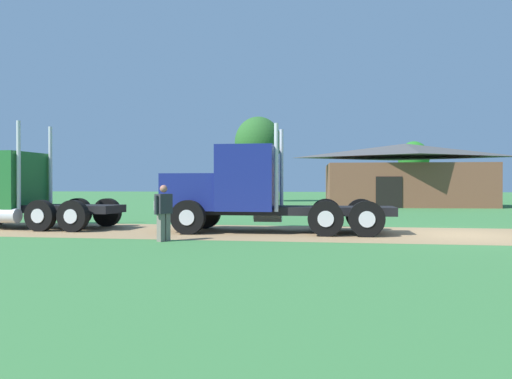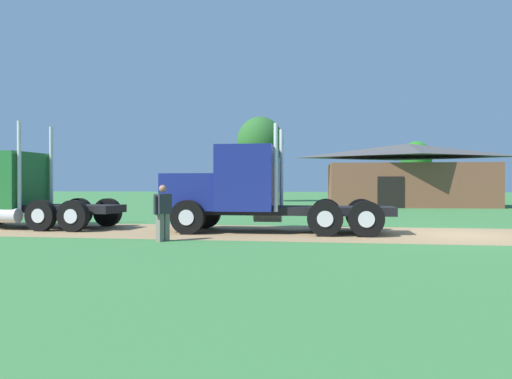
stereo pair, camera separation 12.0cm
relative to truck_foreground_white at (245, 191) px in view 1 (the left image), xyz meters
name	(u,v)px [view 1 (the left image)]	position (x,y,z in m)	size (l,w,h in m)	color
ground_plane	(462,235)	(7.07, -0.08, -1.39)	(200.00, 200.00, 0.00)	#3B783D
dirt_track	(462,235)	(7.07, -0.08, -1.39)	(120.00, 5.39, 0.01)	#9D7D54
truck_foreground_white	(245,191)	(0.00, 0.00, 0.00)	(7.88, 2.76, 3.59)	black
truck_far_left	(10,192)	(-9.09, 0.32, -0.05)	(7.08, 2.97, 3.89)	black
visitor_walking_mid	(164,211)	(-1.80, -3.19, -0.52)	(0.45, 0.58, 1.61)	#2D2D33
shed_building	(405,176)	(8.38, 22.10, 0.90)	(12.63, 7.52, 4.74)	brown
tree_left	(258,143)	(-4.23, 30.86, 4.32)	(4.55, 4.55, 8.24)	#513823
tree_mid	(414,158)	(12.06, 42.01, 3.25)	(3.49, 3.49, 6.60)	#513823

